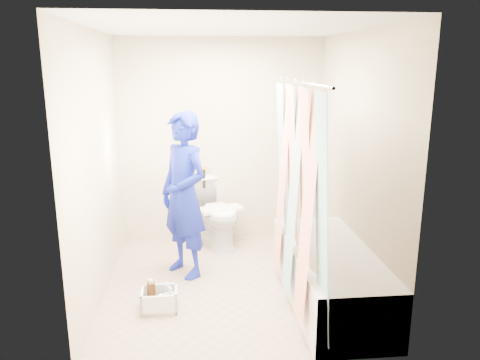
{
  "coord_description": "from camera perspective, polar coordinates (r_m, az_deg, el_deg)",
  "views": [
    {
      "loc": [
        -0.34,
        -4.19,
        2.09
      ],
      "look_at": [
        0.13,
        0.47,
        0.93
      ],
      "focal_mm": 35.0,
      "sensor_mm": 36.0,
      "label": 1
    }
  ],
  "objects": [
    {
      "name": "curtain_rod",
      "position": [
        3.86,
        7.19,
        11.72
      ],
      "size": [
        0.02,
        1.9,
        0.02
      ],
      "primitive_type": "cylinder",
      "rotation": [
        1.57,
        0.0,
        0.0
      ],
      "color": "silver",
      "rests_on": "wall_back"
    },
    {
      "name": "bathtub",
      "position": [
        4.35,
        10.83,
        -11.13
      ],
      "size": [
        0.7,
        1.75,
        0.5
      ],
      "color": "white",
      "rests_on": "ground"
    },
    {
      "name": "shower_curtain",
      "position": [
        4.01,
        6.79,
        -1.68
      ],
      "size": [
        0.06,
        1.75,
        1.8
      ],
      "primitive_type": "cube",
      "color": "white",
      "rests_on": "curtain_rod"
    },
    {
      "name": "ceiling",
      "position": [
        4.22,
        -1.23,
        18.12
      ],
      "size": [
        2.4,
        2.6,
        0.02
      ],
      "primitive_type": "cube",
      "color": "silver",
      "rests_on": "wall_back"
    },
    {
      "name": "tank_internals",
      "position": [
        5.62,
        -4.05,
        0.44
      ],
      "size": [
        0.19,
        0.09,
        0.26
      ],
      "color": "black",
      "rests_on": "toilet"
    },
    {
      "name": "floor",
      "position": [
        4.7,
        -1.08,
        -12.52
      ],
      "size": [
        2.6,
        2.6,
        0.0
      ],
      "primitive_type": "plane",
      "color": "#A08571",
      "rests_on": "ground"
    },
    {
      "name": "toilet",
      "position": [
        5.54,
        -2.79,
        -3.87
      ],
      "size": [
        0.67,
        0.88,
        0.8
      ],
      "primitive_type": "imported",
      "rotation": [
        0.0,
        0.0,
        0.32
      ],
      "color": "white",
      "rests_on": "ground"
    },
    {
      "name": "wall_right",
      "position": [
        4.55,
        14.09,
        2.21
      ],
      "size": [
        0.02,
        2.6,
        2.4
      ],
      "primitive_type": "cube",
      "color": "#B2AA89",
      "rests_on": "ground"
    },
    {
      "name": "wall_front",
      "position": [
        3.04,
        0.83,
        -3.11
      ],
      "size": [
        2.4,
        0.02,
        2.4
      ],
      "primitive_type": "cube",
      "color": "#B2AA89",
      "rests_on": "ground"
    },
    {
      "name": "plumber",
      "position": [
        4.66,
        -6.84,
        -1.89
      ],
      "size": [
        0.69,
        0.72,
        1.66
      ],
      "primitive_type": "imported",
      "rotation": [
        0.0,
        0.0,
        -0.9
      ],
      "color": "#1043A7",
      "rests_on": "ground"
    },
    {
      "name": "cleaning_caddy",
      "position": [
        4.27,
        -9.64,
        -14.25
      ],
      "size": [
        0.31,
        0.25,
        0.24
      ],
      "rotation": [
        0.0,
        0.0,
        0.01
      ],
      "color": "silver",
      "rests_on": "ground"
    },
    {
      "name": "wall_back",
      "position": [
        5.57,
        -2.24,
        4.72
      ],
      "size": [
        2.4,
        0.02,
        2.4
      ],
      "primitive_type": "cube",
      "color": "#B2AA89",
      "rests_on": "ground"
    },
    {
      "name": "wall_left",
      "position": [
        4.37,
        -17.04,
        1.54
      ],
      "size": [
        0.02,
        2.6,
        2.4
      ],
      "primitive_type": "cube",
      "color": "#B2AA89",
      "rests_on": "ground"
    },
    {
      "name": "tank_lid",
      "position": [
        5.41,
        -2.31,
        -3.55
      ],
      "size": [
        0.53,
        0.35,
        0.04
      ],
      "primitive_type": "cube",
      "rotation": [
        0.0,
        0.0,
        0.32
      ],
      "color": "white",
      "rests_on": "toilet"
    }
  ]
}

